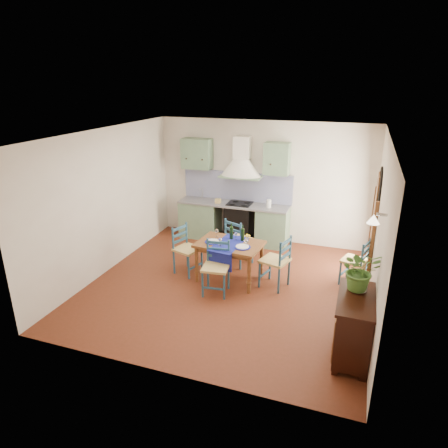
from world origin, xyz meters
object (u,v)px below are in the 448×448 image
(sideboard, at_px, (353,325))
(potted_plant, at_px, (360,270))
(dining_table, at_px, (230,247))
(chair_near, at_px, (216,267))

(sideboard, relative_size, potted_plant, 1.80)
(sideboard, xyz_separation_m, potted_plant, (0.01, 0.24, 0.72))
(potted_plant, bearing_deg, dining_table, 149.73)
(sideboard, bearing_deg, potted_plant, 88.75)
(dining_table, height_order, potted_plant, potted_plant)
(dining_table, relative_size, sideboard, 1.21)
(sideboard, distance_m, potted_plant, 0.76)
(sideboard, height_order, potted_plant, potted_plant)
(chair_near, xyz_separation_m, potted_plant, (2.39, -0.82, 0.72))
(dining_table, height_order, chair_near, dining_table)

